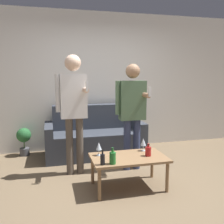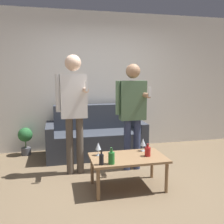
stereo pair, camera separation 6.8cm
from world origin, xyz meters
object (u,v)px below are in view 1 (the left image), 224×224
couch (94,137)px  bottle_orange (113,158)px  coffee_table (129,160)px  person_standing_left (73,103)px  person_standing_right (132,108)px

couch → bottle_orange: couch is taller
coffee_table → bottle_orange: (-0.27, -0.20, 0.13)m
bottle_orange → coffee_table: bearing=37.1°
coffee_table → person_standing_left: bearing=134.3°
person_standing_left → couch: bearing=61.4°
person_standing_left → person_standing_right: (0.89, -0.03, -0.09)m
bottle_orange → person_standing_left: (-0.37, 0.86, 0.57)m
couch → person_standing_right: person_standing_right is taller
person_standing_right → coffee_table: bearing=-112.0°
couch → coffee_table: bearing=-82.7°
person_standing_left → person_standing_right: size_ratio=1.07×
bottle_orange → person_standing_right: bearing=57.8°
coffee_table → bottle_orange: bearing=-142.9°
couch → bottle_orange: (-0.08, -1.69, 0.18)m
coffee_table → person_standing_right: (0.25, 0.62, 0.60)m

